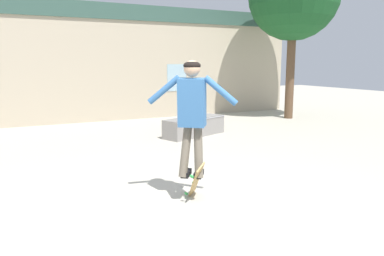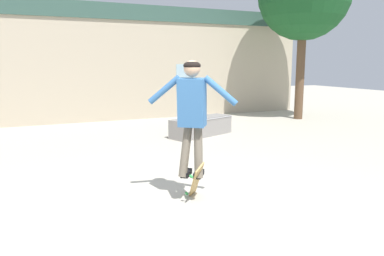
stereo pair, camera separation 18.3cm
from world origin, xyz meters
name	(u,v)px [view 1 (the left image)]	position (x,y,z in m)	size (l,w,h in m)	color
ground_plane	(185,218)	(0.00, 0.00, 0.00)	(40.00, 40.00, 0.00)	beige
building_backdrop	(70,60)	(-0.03, 8.04, 1.89)	(16.48, 0.52, 4.44)	#B7A88E
skate_ledge	(194,127)	(2.38, 4.48, 0.23)	(1.82, 1.13, 0.46)	gray
skater	(192,108)	(0.32, 0.46, 1.24)	(0.98, 0.78, 1.52)	teal
skateboard_flipping	(195,182)	(0.37, 0.46, 0.26)	(0.32, 0.63, 0.67)	#AD894C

